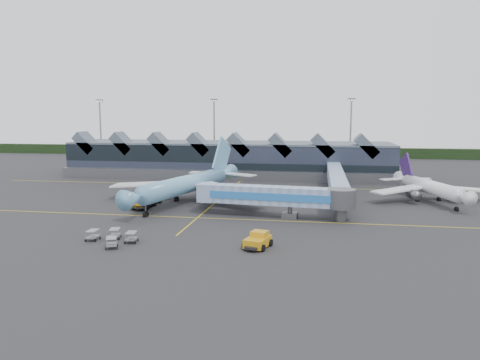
% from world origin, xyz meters
% --- Properties ---
extents(ground, '(260.00, 260.00, 0.00)m').
position_xyz_m(ground, '(0.00, 0.00, 0.00)').
color(ground, '#242426').
rests_on(ground, ground).
extents(taxi_stripes, '(120.00, 60.00, 0.01)m').
position_xyz_m(taxi_stripes, '(0.00, 10.00, 0.01)').
color(taxi_stripes, gold).
rests_on(taxi_stripes, ground).
extents(tree_line_far, '(260.00, 4.00, 4.00)m').
position_xyz_m(tree_line_far, '(0.00, 110.00, 2.00)').
color(tree_line_far, black).
rests_on(tree_line_far, ground).
extents(terminal, '(90.00, 22.25, 12.52)m').
position_xyz_m(terminal, '(-5.07, 47.35, 4.88)').
color(terminal, black).
rests_on(terminal, ground).
extents(light_masts, '(132.40, 42.56, 22.45)m').
position_xyz_m(light_masts, '(21.00, 62.80, 12.49)').
color(light_masts, gray).
rests_on(light_masts, ground).
extents(main_airliner, '(33.52, 39.28, 12.79)m').
position_xyz_m(main_airliner, '(-5.14, 5.42, 3.76)').
color(main_airliner, '#639DC9').
rests_on(main_airliner, ground).
extents(regional_jet, '(23.62, 26.41, 9.23)m').
position_xyz_m(regional_jet, '(41.87, 14.61, 2.93)').
color(regional_jet, white).
rests_on(regional_jet, ground).
extents(jet_bridge, '(26.86, 6.52, 5.40)m').
position_xyz_m(jet_bridge, '(14.19, -5.44, 3.57)').
color(jet_bridge, '#7694C5').
rests_on(jet_bridge, ground).
extents(fuel_truck, '(3.32, 10.79, 3.61)m').
position_xyz_m(fuel_truck, '(-11.90, 0.23, 2.02)').
color(fuel_truck, black).
rests_on(fuel_truck, ground).
extents(pushback_tug, '(3.81, 5.06, 2.06)m').
position_xyz_m(pushback_tug, '(12.35, -23.95, 0.93)').
color(pushback_tug, '#C78D12').
rests_on(pushback_tug, ground).
extents(baggage_carts, '(7.16, 6.87, 1.44)m').
position_xyz_m(baggage_carts, '(-7.48, -24.77, 0.81)').
color(baggage_carts, gray).
rests_on(baggage_carts, ground).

